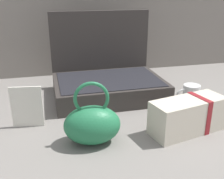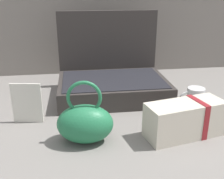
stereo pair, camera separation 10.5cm
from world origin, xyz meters
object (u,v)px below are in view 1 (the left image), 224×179
at_px(cream_toiletry_bag, 188,116).
at_px(coffee_mug, 190,95).
at_px(teal_pouch_handbag, 92,124).
at_px(open_suitcase, 107,78).
at_px(info_card_left, 27,107).

xyz_separation_m(cream_toiletry_bag, coffee_mug, (0.13, 0.21, -0.02)).
height_order(teal_pouch_handbag, cream_toiletry_bag, teal_pouch_handbag).
distance_m(open_suitcase, coffee_mug, 0.38).
distance_m(cream_toiletry_bag, coffee_mug, 0.25).
xyz_separation_m(teal_pouch_handbag, cream_toiletry_bag, (0.34, -0.01, -0.01)).
bearing_deg(teal_pouch_handbag, cream_toiletry_bag, -1.08).
distance_m(open_suitcase, info_card_left, 0.43).
bearing_deg(info_card_left, cream_toiletry_bag, -8.91).
relative_size(open_suitcase, info_card_left, 3.17).
bearing_deg(cream_toiletry_bag, teal_pouch_handbag, 178.92).
distance_m(teal_pouch_handbag, cream_toiletry_bag, 0.34).
relative_size(cream_toiletry_bag, info_card_left, 1.84).
relative_size(open_suitcase, cream_toiletry_bag, 1.73).
height_order(cream_toiletry_bag, info_card_left, info_card_left).
bearing_deg(open_suitcase, coffee_mug, -32.38).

